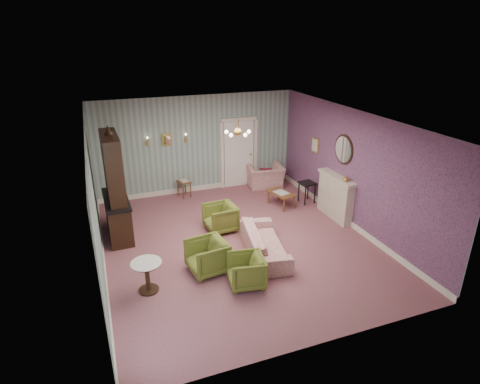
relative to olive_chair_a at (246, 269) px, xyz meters
name	(u,v)px	position (x,y,z in m)	size (l,w,h in m)	color
floor	(238,242)	(0.42, 1.60, -0.35)	(7.00, 7.00, 0.00)	#935561
ceiling	(238,120)	(0.42, 1.60, 2.55)	(7.00, 7.00, 0.00)	white
wall_back	(197,145)	(0.42, 5.10, 1.10)	(6.00, 6.00, 0.00)	gray
wall_front	(321,268)	(0.42, -1.90, 1.10)	(6.00, 6.00, 0.00)	gray
wall_left	(95,205)	(-2.58, 1.60, 1.10)	(7.00, 7.00, 0.00)	gray
wall_right	(353,169)	(3.42, 1.60, 1.10)	(7.00, 7.00, 0.00)	gray
wall_right_floral	(352,170)	(3.41, 1.60, 1.10)	(7.00, 7.00, 0.00)	#BB5D8A
door	(239,153)	(1.72, 5.06, 0.73)	(1.12, 0.12, 2.16)	white
olive_chair_a	(246,269)	(0.00, 0.00, 0.00)	(0.67, 0.63, 0.69)	#626B25
olive_chair_b	(207,255)	(-0.58, 0.71, 0.04)	(0.74, 0.70, 0.76)	#626B25
olive_chair_c	(220,216)	(0.24, 2.35, 0.02)	(0.72, 0.67, 0.74)	#626B25
sofa_chintz	(265,238)	(0.81, 0.95, 0.04)	(1.97, 0.57, 0.77)	#A6425A
wingback_chair	(265,173)	(2.44, 4.65, 0.12)	(1.07, 0.70, 0.94)	#A6425A
dresser	(114,184)	(-2.13, 2.98, 0.97)	(0.55, 1.58, 2.64)	black
fireplace	(335,197)	(3.28, 2.00, 0.23)	(0.30, 1.40, 1.16)	beige
mantel_vase	(346,179)	(3.26, 1.60, 0.89)	(0.15, 0.15, 0.15)	gold
oval_mirror	(343,150)	(3.38, 2.00, 1.50)	(0.04, 0.76, 0.84)	white
framed_print	(315,145)	(3.39, 3.35, 1.25)	(0.04, 0.34, 0.42)	gold
coffee_table	(281,199)	(2.27, 3.13, -0.14)	(0.45, 0.81, 0.41)	brown
side_table_black	(307,192)	(3.07, 3.11, -0.04)	(0.41, 0.41, 0.61)	black
pedestal_table	(147,277)	(-1.82, 0.47, -0.03)	(0.58, 0.58, 0.63)	black
nesting_table	(184,188)	(-0.12, 4.75, -0.08)	(0.32, 0.41, 0.53)	brown
gilt_mirror_back	(167,140)	(-0.48, 5.06, 1.35)	(0.28, 0.06, 0.36)	gold
sconce_left	(147,142)	(-1.03, 5.04, 1.35)	(0.16, 0.12, 0.30)	gold
sconce_right	(186,138)	(0.07, 5.04, 1.35)	(0.16, 0.12, 0.30)	gold
chandelier	(238,133)	(0.42, 1.60, 2.28)	(0.56, 0.56, 0.36)	gold
burgundy_cushion	(266,174)	(2.39, 4.50, 0.13)	(0.38, 0.10, 0.38)	maroon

